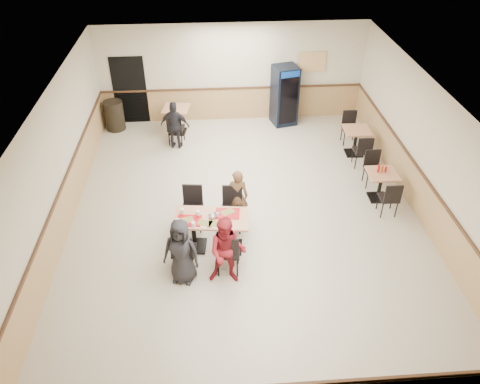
{
  "coord_description": "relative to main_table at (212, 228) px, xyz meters",
  "views": [
    {
      "loc": [
        -0.74,
        -8.49,
        6.8
      ],
      "look_at": [
        -0.16,
        -0.5,
        1.04
      ],
      "focal_mm": 35.0,
      "sensor_mm": 36.0,
      "label": 1
    }
  ],
  "objects": [
    {
      "name": "side_table_near",
      "position": [
        4.07,
        1.48,
        -0.06
      ],
      "size": [
        0.7,
        0.7,
        0.74
      ],
      "rotation": [
        0.0,
        0.0,
        -0.02
      ],
      "color": "black",
      "rests_on": "ground"
    },
    {
      "name": "trash_bin",
      "position": [
        -2.81,
        5.58,
        -0.09
      ],
      "size": [
        0.57,
        0.57,
        0.9
      ],
      "primitive_type": "cylinder",
      "color": "black",
      "rests_on": "ground"
    },
    {
      "name": "lone_diner",
      "position": [
        -0.92,
        4.32,
        0.15
      ],
      "size": [
        0.87,
        0.51,
        1.4
      ],
      "primitive_type": "imported",
      "rotation": [
        0.0,
        0.0,
        2.92
      ],
      "color": "black",
      "rests_on": "ground"
    },
    {
      "name": "side_table_far_chair_south",
      "position": [
        4.06,
        2.99,
        -0.06
      ],
      "size": [
        0.46,
        0.46,
        0.97
      ],
      "primitive_type": null,
      "rotation": [
        0.0,
        0.0,
        3.11
      ],
      "color": "black",
      "rests_on": "ground"
    },
    {
      "name": "side_table_near_chair_south",
      "position": [
        4.07,
        0.89,
        -0.08
      ],
      "size": [
        0.44,
        0.44,
        0.93
      ],
      "primitive_type": null,
      "rotation": [
        0.0,
        0.0,
        3.13
      ],
      "color": "black",
      "rests_on": "ground"
    },
    {
      "name": "side_table_near_chair_north",
      "position": [
        4.07,
        2.07,
        -0.08
      ],
      "size": [
        0.44,
        0.44,
        0.93
      ],
      "primitive_type": null,
      "rotation": [
        0.0,
        0.0,
        -0.02
      ],
      "color": "black",
      "rests_on": "ground"
    },
    {
      "name": "back_table_chair_lone",
      "position": [
        -0.92,
        4.59,
        -0.04
      ],
      "size": [
        0.54,
        0.54,
        1.01
      ],
      "primitive_type": null,
      "rotation": [
        0.0,
        0.0,
        2.98
      ],
      "color": "black",
      "rests_on": "ground"
    },
    {
      "name": "diner_woman_right",
      "position": [
        0.28,
        -0.96,
        0.21
      ],
      "size": [
        0.8,
        0.66,
        1.5
      ],
      "primitive_type": "imported",
      "rotation": [
        0.0,
        0.0,
        -0.14
      ],
      "color": "maroon",
      "rests_on": "ground"
    },
    {
      "name": "side_table_far",
      "position": [
        4.06,
        3.6,
        -0.04
      ],
      "size": [
        0.73,
        0.73,
        0.76
      ],
      "rotation": [
        0.0,
        0.0,
        -0.03
      ],
      "color": "black",
      "rests_on": "ground"
    },
    {
      "name": "pepsi_cooler",
      "position": [
        2.36,
        5.62,
        0.37
      ],
      "size": [
        0.83,
        0.83,
        1.82
      ],
      "rotation": [
        0.0,
        0.0,
        0.24
      ],
      "color": "black",
      "rests_on": "ground"
    },
    {
      "name": "ground",
      "position": [
        0.79,
        1.03,
        -0.54
      ],
      "size": [
        10.0,
        10.0,
        0.0
      ],
      "primitive_type": "plane",
      "color": "beige",
      "rests_on": "ground"
    },
    {
      "name": "tabletop_clutter",
      "position": [
        -0.13,
        -0.04,
        0.3
      ],
      "size": [
        1.32,
        0.65,
        0.12
      ],
      "rotation": [
        0.0,
        0.0,
        -0.11
      ],
      "color": "#AE0B12",
      "rests_on": "main_table"
    },
    {
      "name": "condiment_caddy",
      "position": [
        4.04,
        1.53,
        0.28
      ],
      "size": [
        0.23,
        0.06,
        0.2
      ],
      "color": "red",
      "rests_on": "side_table_near"
    },
    {
      "name": "side_table_far_chair_north",
      "position": [
        4.06,
        4.21,
        -0.06
      ],
      "size": [
        0.46,
        0.46,
        0.97
      ],
      "primitive_type": null,
      "rotation": [
        0.0,
        0.0,
        -0.03
      ],
      "color": "black",
      "rests_on": "ground"
    },
    {
      "name": "back_table",
      "position": [
        -0.92,
        5.23,
        -0.01
      ],
      "size": [
        0.85,
        0.85,
        0.8
      ],
      "rotation": [
        0.0,
        0.0,
        -0.16
      ],
      "color": "black",
      "rests_on": "ground"
    },
    {
      "name": "main_chairs",
      "position": [
        -0.05,
        0.01,
        -0.03
      ],
      "size": [
        1.55,
        1.93,
        1.04
      ],
      "rotation": [
        0.0,
        0.0,
        -0.11
      ],
      "color": "black",
      "rests_on": "ground"
    },
    {
      "name": "room_shell",
      "position": [
        2.56,
        3.58,
        0.03
      ],
      "size": [
        10.0,
        10.0,
        10.0
      ],
      "color": "silver",
      "rests_on": "ground"
    },
    {
      "name": "diner_man_opposite",
      "position": [
        0.59,
        0.87,
        0.13
      ],
      "size": [
        0.51,
        0.35,
        1.36
      ],
      "primitive_type": "imported",
      "rotation": [
        0.0,
        0.0,
        3.08
      ],
      "color": "brown",
      "rests_on": "ground"
    },
    {
      "name": "diner_woman_left",
      "position": [
        -0.59,
        -0.87,
        0.17
      ],
      "size": [
        0.8,
        0.63,
        1.44
      ],
      "primitive_type": "imported",
      "rotation": [
        0.0,
        0.0,
        -0.27
      ],
      "color": "black",
      "rests_on": "ground"
    },
    {
      "name": "main_table",
      "position": [
        0.0,
        0.0,
        0.0
      ],
      "size": [
        1.6,
        0.93,
        0.82
      ],
      "rotation": [
        0.0,
        0.0,
        -0.11
      ],
      "color": "black",
      "rests_on": "ground"
    }
  ]
}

